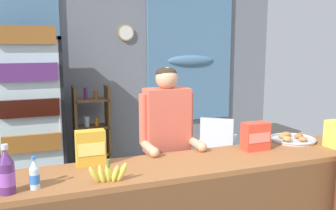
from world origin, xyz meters
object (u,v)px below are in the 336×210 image
Objects in this scene: soda_bottle_grape_soda at (6,173)px; pastry_tray at (292,139)px; plastic_lawn_chair at (218,144)px; snack_box_crackers at (256,136)px; bottle_shelf_rack at (92,130)px; snack_box_choco_powder at (91,148)px; soda_bottle_water at (34,175)px; shopkeeper at (167,136)px; drink_fridge at (30,104)px; banana_bunch at (108,173)px; stall_counter at (206,209)px.

soda_bottle_grape_soda is 0.74× the size of pastry_tray.
pastry_tray reaches higher than plastic_lawn_chair.
snack_box_crackers is (1.90, 0.25, -0.01)m from soda_bottle_grape_soda.
snack_box_choco_powder is (-0.37, -2.26, 0.39)m from bottle_shelf_rack.
snack_box_crackers reaches higher than soda_bottle_water.
snack_box_choco_powder is at bearing 32.41° from soda_bottle_grape_soda.
plastic_lawn_chair is 0.54× the size of shopkeeper.
snack_box_crackers is at bearing -50.05° from drink_fridge.
plastic_lawn_chair is 2.85× the size of soda_bottle_grape_soda.
soda_bottle_water is at bearing -172.30° from snack_box_crackers.
pastry_tray is at bearing -41.51° from drink_fridge.
stall_counter is at bearing 5.81° from banana_bunch.
shopkeeper is 3.89× the size of pastry_tray.
pastry_tray is at bearing 12.82° from banana_bunch.
soda_bottle_grape_soda is 1.92m from snack_box_crackers.
stall_counter is 3.80× the size of plastic_lawn_chair.
shopkeeper is at bearing 150.06° from snack_box_crackers.
snack_box_choco_powder is (0.40, 0.33, 0.04)m from soda_bottle_water.
banana_bunch is (-0.74, -0.08, 0.40)m from stall_counter.
soda_bottle_water reaches higher than plastic_lawn_chair.
drink_fridge reaches higher than soda_bottle_water.
snack_box_crackers is (0.56, 0.21, 0.46)m from stall_counter.
snack_box_choco_powder is at bearing 97.32° from banana_bunch.
shopkeeper reaches higher than bottle_shelf_rack.
snack_box_choco_powder is at bearing 40.07° from soda_bottle_water.
pastry_tray is at bearing -56.86° from bottle_shelf_rack.
banana_bunch is (0.60, -0.04, -0.07)m from soda_bottle_grape_soda.
pastry_tray is at bearing 8.99° from soda_bottle_water.
stall_counter is at bearing -62.70° from drink_fridge.
stall_counter is 2.06× the size of shopkeeper.
pastry_tray is at bearing 13.61° from snack_box_crackers.
snack_box_choco_powder is at bearing 158.63° from stall_counter.
stall_counter is 14.08× the size of snack_box_crackers.
snack_box_crackers reaches higher than stall_counter.
stall_counter reaches higher than plastic_lawn_chair.
plastic_lawn_chair is at bearing -27.70° from bottle_shelf_rack.
snack_box_crackers is (-0.51, -1.57, 0.53)m from plastic_lawn_chair.
bottle_shelf_rack is 2.04m from shopkeeper.
snack_box_crackers is (1.75, -2.09, -0.06)m from drink_fridge.
drink_fridge reaches higher than banana_bunch.
bottle_shelf_rack reaches higher than snack_box_crackers.
drink_fridge is 7.31× the size of banana_bunch.
plastic_lawn_chair is 2.94m from soda_bottle_water.
drink_fridge is 7.65× the size of snack_box_choco_powder.
soda_bottle_grape_soda is 0.65m from snack_box_choco_powder.
stall_counter is 7.99× the size of pastry_tray.
bottle_shelf_rack reaches higher than banana_bunch.
banana_bunch is at bearing -134.24° from plastic_lawn_chair.
stall_counter is 10.85× the size of soda_bottle_grape_soda.
soda_bottle_grape_soda reaches higher than snack_box_crackers.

